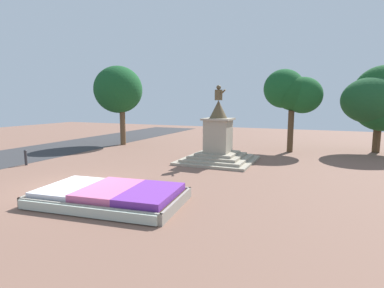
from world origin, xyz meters
name	(u,v)px	position (x,y,z in m)	size (l,w,h in m)	color
ground_plane	(71,187)	(0.00, 0.00, 0.00)	(71.10, 71.10, 0.00)	brown
flower_planter	(110,196)	(3.08, -1.07, 0.29)	(6.07, 3.88, 0.64)	#38281C
statue_monument	(218,144)	(4.34, 8.47, 1.15)	(4.68, 4.68, 4.99)	#9E947F
kerb_bollard_mid_b	(26,157)	(-6.30, 2.63, 0.51)	(0.17, 0.17, 0.97)	#2D2D33
park_tree_far_left	(380,99)	(14.53, 16.33, 4.10)	(5.12, 4.71, 6.67)	#4C3823
park_tree_behind_statue	(118,91)	(-6.62, 12.65, 4.94)	(4.39, 4.29, 7.16)	brown
park_tree_far_right	(293,92)	(8.39, 14.72, 4.66)	(4.48, 3.43, 6.49)	#4C3823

